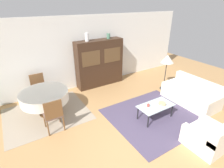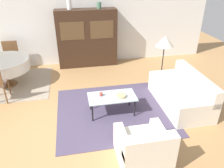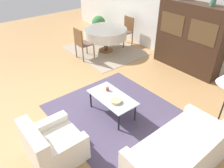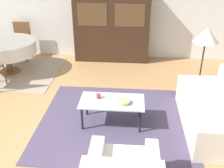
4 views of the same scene
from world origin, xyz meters
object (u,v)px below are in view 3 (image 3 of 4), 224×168
Objects in this scene: dining_table at (106,33)px; display_cabinet at (189,38)px; armchair at (52,145)px; bowl at (116,101)px; potted_plant at (99,23)px; couch at (182,154)px; vase_short at (213,2)px; coffee_table at (112,98)px; dining_chair_far at (126,29)px; cup at (107,89)px; dining_chair_near at (82,42)px.

display_cabinet is at bearing 23.14° from dining_table.
armchair is 0.44× the size of display_cabinet.
display_cabinet reaches higher than bowl.
potted_plant is (-3.92, -0.17, -0.51)m from display_cabinet.
couch is at bearing -23.16° from dining_table.
vase_short is (0.42, 0.00, 1.01)m from display_cabinet.
couch is at bearing 1.19° from coffee_table.
couch reaches higher than dining_table.
dining_chair_far is at bearing 124.00° from armchair.
dining_chair_near is at bearing 159.19° from cup.
armchair is 4.44m from dining_table.
display_cabinet is 8.75× the size of bowl.
dining_table is 1.44× the size of dining_chair_near.
couch is at bearing 46.09° from armchair.
armchair is (-1.45, -1.51, 0.01)m from couch.
dining_chair_near and dining_chair_far have the same top height.
dining_table is 6.35× the size of bowl.
display_cabinet reaches higher than coffee_table.
display_cabinet is at bearing 2.55° from potted_plant.
coffee_table is 3.29m from vase_short.
dining_table is (-2.38, -1.02, -0.30)m from display_cabinet.
dining_chair_near reaches higher than dining_table.
dining_table is at bearing 145.43° from bowl.
dining_chair_near is 4.40× the size of bowl.
dining_table is (-4.34, 1.86, 0.34)m from couch.
dining_table is (-2.64, 1.89, 0.22)m from coffee_table.
cup is at bearing 131.32° from dining_chair_far.
coffee_table is 1.51× the size of potted_plant.
bowl is at bearing -89.53° from vase_short.
dining_chair_near is at bearing 90.00° from dining_chair_far.
dining_table is 7.19× the size of vase_short.
vase_short is at bearing 82.07° from cup.
couch reaches higher than coffee_table.
armchair is at bearing -88.90° from vase_short.
couch reaches higher than bowl.
dining_table is at bearing 90.00° from dining_chair_near.
bowl is (2.82, -1.04, -0.08)m from dining_chair_near.
couch is 1.71m from coffee_table.
vase_short is 0.28× the size of potted_plant.
coffee_table is at bearing -35.66° from dining_table.
coffee_table is 0.55× the size of display_cabinet.
coffee_table is at bearing 133.25° from dining_chair_far.
display_cabinet is 2.88m from cup.
couch is 1.94m from cup.
dining_chair_far is 4.98× the size of vase_short.
dining_chair_near is at bearing 77.71° from couch.
dining_chair_near reaches higher than couch.
display_cabinet is 3.03m from bowl.
vase_short is (2.80, 1.02, 1.31)m from dining_table.
vase_short is at bearing 86.76° from coffee_table.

